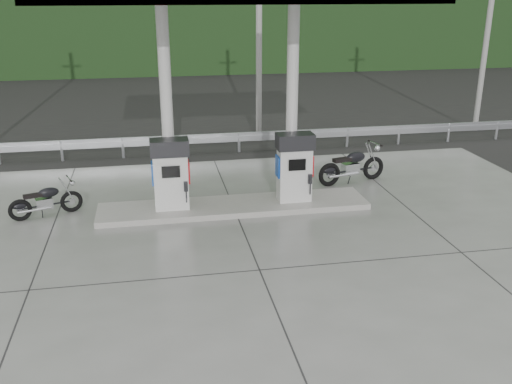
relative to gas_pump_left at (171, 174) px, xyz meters
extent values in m
plane|color=black|center=(1.60, -2.50, -1.07)|extent=(160.00, 160.00, 0.00)
cube|color=slate|center=(1.60, -2.50, -1.06)|extent=(18.00, 14.00, 0.02)
cube|color=gray|center=(1.60, 0.00, -0.98)|extent=(7.00, 1.40, 0.15)
cylinder|color=silver|center=(0.00, 0.40, 1.60)|extent=(0.30, 0.30, 5.00)
cylinder|color=silver|center=(3.20, 0.40, 1.60)|extent=(0.30, 0.30, 5.00)
cube|color=black|center=(1.60, 9.00, -1.07)|extent=(60.00, 7.00, 0.01)
cylinder|color=gray|center=(3.60, 7.00, 2.93)|extent=(0.22, 0.22, 8.00)
cylinder|color=gray|center=(12.60, 7.00, 2.93)|extent=(0.22, 0.22, 8.00)
cube|color=black|center=(1.60, 27.50, 1.93)|extent=(80.00, 6.00, 6.00)
camera|label=1|loc=(-0.40, -13.76, 4.39)|focal=40.00mm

